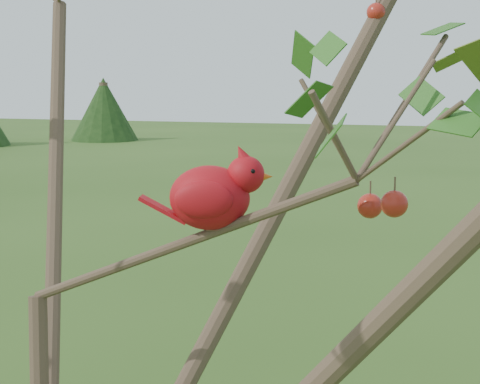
{
  "coord_description": "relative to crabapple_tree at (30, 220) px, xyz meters",
  "views": [
    {
      "loc": [
        0.72,
        -1.05,
        2.35
      ],
      "look_at": [
        0.35,
        0.08,
        2.17
      ],
      "focal_mm": 55.0,
      "sensor_mm": 36.0,
      "label": 1
    }
  ],
  "objects": [
    {
      "name": "crabapple_tree",
      "position": [
        0.0,
        0.0,
        0.0
      ],
      "size": [
        2.35,
        2.05,
        2.95
      ],
      "color": "#423223",
      "rests_on": "ground"
    },
    {
      "name": "distant_trees",
      "position": [
        -1.69,
        24.64,
        -0.66
      ],
      "size": [
        41.15,
        10.07,
        3.25
      ],
      "color": "#423223",
      "rests_on": "ground"
    },
    {
      "name": "cardinal",
      "position": [
        0.29,
        0.1,
        0.04
      ],
      "size": [
        0.22,
        0.13,
        0.15
      ],
      "rotation": [
        0.0,
        0.0,
        0.25
      ],
      "color": "red",
      "rests_on": "ground"
    }
  ]
}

